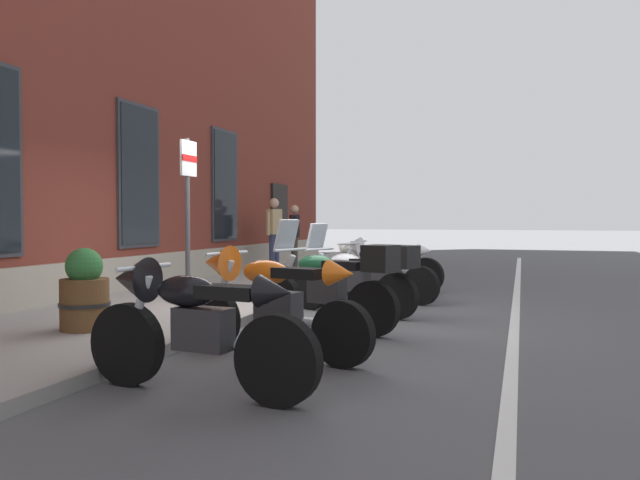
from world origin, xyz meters
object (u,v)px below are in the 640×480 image
object	(u,v)px
parking_sign	(188,201)
barrel_planter	(85,294)
motorcycle_black_naked	(377,272)
motorcycle_black_sport	(190,321)
motorcycle_orange_sport	(267,297)
motorcycle_green_touring	(331,285)
pedestrian_tan_coat	(274,230)
motorcycle_silver_touring	(358,277)
pedestrian_dark_jacket	(294,233)
motorcycle_white_sport	(383,262)

from	to	relation	value
parking_sign	barrel_planter	distance (m)	1.72
motorcycle_black_naked	barrel_planter	size ratio (longest dim) A/B	2.29
motorcycle_black_sport	motorcycle_black_naked	size ratio (longest dim) A/B	0.99
motorcycle_orange_sport	motorcycle_black_naked	bearing A→B (deg)	-1.65
motorcycle_green_touring	pedestrian_tan_coat	world-z (taller)	pedestrian_tan_coat
pedestrian_tan_coat	parking_sign	distance (m)	7.12
motorcycle_black_sport	motorcycle_silver_touring	world-z (taller)	motorcycle_silver_touring
pedestrian_dark_jacket	motorcycle_black_naked	bearing A→B (deg)	-145.89
motorcycle_green_touring	barrel_planter	world-z (taller)	motorcycle_green_touring
motorcycle_green_touring	parking_sign	distance (m)	2.10
motorcycle_black_naked	pedestrian_tan_coat	world-z (taller)	pedestrian_tan_coat
motorcycle_black_sport	pedestrian_tan_coat	distance (m)	10.18
motorcycle_black_naked	parking_sign	bearing A→B (deg)	149.71
parking_sign	motorcycle_green_touring	bearing A→B (deg)	-86.03
barrel_planter	motorcycle_black_naked	bearing A→B (deg)	-28.83
barrel_planter	motorcycle_green_touring	bearing A→B (deg)	-60.54
motorcycle_orange_sport	motorcycle_green_touring	size ratio (longest dim) A/B	1.08
motorcycle_silver_touring	motorcycle_black_naked	world-z (taller)	motorcycle_silver_touring
motorcycle_green_touring	barrel_planter	size ratio (longest dim) A/B	2.16
motorcycle_green_touring	motorcycle_black_naked	bearing A→B (deg)	1.68
motorcycle_black_naked	pedestrian_dark_jacket	bearing A→B (deg)	34.11
motorcycle_green_touring	motorcycle_black_naked	xyz separation A→B (m)	(2.87, 0.08, -0.08)
motorcycle_white_sport	pedestrian_dark_jacket	bearing A→B (deg)	42.65
motorcycle_black_sport	motorcycle_orange_sport	bearing A→B (deg)	-1.88
motorcycle_black_sport	motorcycle_orange_sport	distance (m)	1.40
motorcycle_black_sport	motorcycle_silver_touring	distance (m)	4.23
motorcycle_silver_touring	pedestrian_tan_coat	world-z (taller)	pedestrian_tan_coat
motorcycle_orange_sport	parking_sign	xyz separation A→B (m)	(1.34, 1.63, 0.99)
parking_sign	barrel_planter	xyz separation A→B (m)	(-1.24, 0.58, -1.05)
motorcycle_black_sport	pedestrian_tan_coat	size ratio (longest dim) A/B	1.20
motorcycle_orange_sport	pedestrian_dark_jacket	xyz separation A→B (m)	(9.00, 3.03, 0.41)
motorcycle_orange_sport	motorcycle_green_touring	xyz separation A→B (m)	(1.47, -0.21, -0.02)
motorcycle_black_naked	pedestrian_tan_coat	bearing A→B (deg)	40.94
parking_sign	motorcycle_black_sport	bearing A→B (deg)	-150.01
motorcycle_green_touring	parking_sign	size ratio (longest dim) A/B	0.88
motorcycle_black_sport	motorcycle_orange_sport	xyz separation A→B (m)	(1.40, -0.05, 0.02)
motorcycle_black_sport	motorcycle_black_naked	xyz separation A→B (m)	(5.74, -0.17, -0.09)
motorcycle_white_sport	barrel_planter	distance (m)	6.09
pedestrian_dark_jacket	parking_sign	bearing A→B (deg)	-169.62
pedestrian_tan_coat	motorcycle_green_touring	bearing A→B (deg)	-152.86
motorcycle_orange_sport	motorcycle_black_naked	xyz separation A→B (m)	(4.34, -0.13, -0.11)
pedestrian_tan_coat	pedestrian_dark_jacket	size ratio (longest dim) A/B	1.10
motorcycle_orange_sport	pedestrian_tan_coat	xyz separation A→B (m)	(8.25, 3.27, 0.51)
motorcycle_green_touring	motorcycle_silver_touring	distance (m)	1.36
motorcycle_black_naked	pedestrian_tan_coat	size ratio (longest dim) A/B	1.21
pedestrian_dark_jacket	motorcycle_white_sport	bearing A→B (deg)	-137.35
pedestrian_dark_jacket	barrel_planter	xyz separation A→B (m)	(-8.89, -0.82, -0.47)
motorcycle_black_naked	motorcycle_orange_sport	bearing A→B (deg)	178.35
motorcycle_black_naked	motorcycle_white_sport	world-z (taller)	motorcycle_white_sport
pedestrian_tan_coat	motorcycle_orange_sport	bearing A→B (deg)	-158.40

